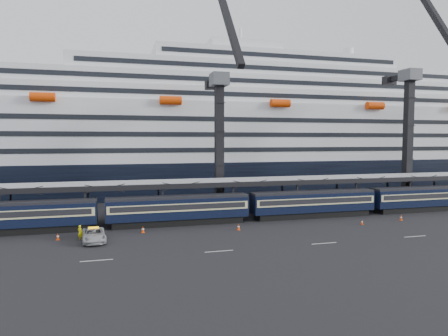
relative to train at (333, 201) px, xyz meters
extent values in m
plane|color=black|center=(4.65, -10.00, -2.20)|extent=(260.00, 260.00, 0.00)
cube|color=beige|center=(-33.35, -14.00, -2.19)|extent=(3.00, 0.15, 0.02)
cube|color=beige|center=(-21.35, -14.00, -2.19)|extent=(3.00, 0.15, 0.02)
cube|color=beige|center=(-9.35, -14.00, -2.19)|extent=(3.00, 0.15, 0.02)
cube|color=beige|center=(2.65, -14.00, -2.19)|extent=(3.00, 0.15, 0.02)
cube|color=black|center=(-43.35, 0.00, -1.75)|extent=(17.48, 2.40, 0.90)
cube|color=black|center=(-43.35, 0.00, 0.05)|extent=(19.00, 2.80, 2.70)
cube|color=beige|center=(-43.35, 0.00, 0.35)|extent=(18.62, 2.92, 1.05)
cube|color=black|center=(-43.35, 0.00, 0.40)|extent=(17.86, 2.98, 0.70)
cube|color=black|center=(-43.35, 0.00, 1.55)|extent=(19.00, 2.50, 0.35)
cube|color=black|center=(-23.35, 0.00, -1.75)|extent=(17.48, 2.40, 0.90)
cube|color=black|center=(-23.35, 0.00, 0.05)|extent=(19.00, 2.80, 2.70)
cube|color=beige|center=(-23.35, 0.00, 0.35)|extent=(18.62, 2.92, 1.05)
cube|color=black|center=(-23.35, 0.00, 0.40)|extent=(17.86, 2.98, 0.70)
cube|color=black|center=(-23.35, 0.00, 1.55)|extent=(19.00, 2.50, 0.35)
cube|color=black|center=(-3.35, 0.00, -1.75)|extent=(17.48, 2.40, 0.90)
cube|color=black|center=(-3.35, 0.00, 0.05)|extent=(19.00, 2.80, 2.70)
cube|color=beige|center=(-3.35, 0.00, 0.35)|extent=(18.62, 2.92, 1.05)
cube|color=black|center=(-3.35, 0.00, 0.40)|extent=(17.86, 2.98, 0.70)
cube|color=black|center=(-3.35, 0.00, 1.55)|extent=(19.00, 2.50, 0.35)
cube|color=black|center=(16.65, 0.00, -1.75)|extent=(17.48, 2.40, 0.90)
cube|color=black|center=(16.65, 0.00, 0.05)|extent=(19.00, 2.80, 2.70)
cube|color=beige|center=(16.65, 0.00, 0.35)|extent=(18.62, 2.92, 1.05)
cube|color=black|center=(16.65, 0.00, 0.40)|extent=(17.86, 2.98, 0.70)
cube|color=black|center=(16.65, 0.00, 1.55)|extent=(19.00, 2.50, 0.35)
cube|color=gray|center=(4.65, 4.00, 3.20)|extent=(130.00, 6.00, 0.25)
cube|color=black|center=(4.65, 1.00, 2.90)|extent=(130.00, 0.25, 0.70)
cube|color=black|center=(4.65, 7.00, 2.90)|extent=(130.00, 0.25, 0.70)
cube|color=black|center=(-45.35, 1.20, 0.50)|extent=(0.25, 0.25, 5.40)
cube|color=black|center=(-45.35, 6.80, 0.50)|extent=(0.25, 0.25, 5.40)
cube|color=black|center=(-35.35, 1.20, 0.50)|extent=(0.25, 0.25, 5.40)
cube|color=black|center=(-35.35, 6.80, 0.50)|extent=(0.25, 0.25, 5.40)
cube|color=black|center=(-25.35, 1.20, 0.50)|extent=(0.25, 0.25, 5.40)
cube|color=black|center=(-25.35, 6.80, 0.50)|extent=(0.25, 0.25, 5.40)
cube|color=black|center=(-15.35, 1.20, 0.50)|extent=(0.25, 0.25, 5.40)
cube|color=black|center=(-15.35, 6.80, 0.50)|extent=(0.25, 0.25, 5.40)
cube|color=black|center=(-5.35, 1.20, 0.50)|extent=(0.25, 0.25, 5.40)
cube|color=black|center=(-5.35, 6.80, 0.50)|extent=(0.25, 0.25, 5.40)
cube|color=black|center=(4.65, 1.20, 0.50)|extent=(0.25, 0.25, 5.40)
cube|color=black|center=(4.65, 6.80, 0.50)|extent=(0.25, 0.25, 5.40)
cube|color=black|center=(14.65, 1.20, 0.50)|extent=(0.25, 0.25, 5.40)
cube|color=black|center=(14.65, 6.80, 0.50)|extent=(0.25, 0.25, 5.40)
cube|color=black|center=(24.65, 6.80, 0.50)|extent=(0.25, 0.25, 5.40)
cube|color=black|center=(4.65, 36.00, 1.30)|extent=(200.00, 28.00, 7.00)
cube|color=silver|center=(4.65, 36.00, 10.80)|extent=(190.00, 26.88, 12.00)
cube|color=silver|center=(4.65, 36.00, 18.30)|extent=(160.00, 24.64, 3.00)
cube|color=black|center=(4.65, 23.63, 18.30)|extent=(153.60, 0.12, 0.90)
cube|color=silver|center=(4.65, 36.00, 21.30)|extent=(124.00, 21.84, 3.00)
cube|color=black|center=(4.65, 25.03, 21.30)|extent=(119.04, 0.12, 0.90)
cube|color=silver|center=(4.65, 36.00, 24.30)|extent=(90.00, 19.04, 3.00)
cube|color=black|center=(4.65, 26.43, 24.30)|extent=(86.40, 0.12, 0.90)
cube|color=silver|center=(4.65, 36.00, 27.30)|extent=(56.00, 16.24, 3.00)
cube|color=black|center=(4.65, 27.83, 27.30)|extent=(53.76, 0.12, 0.90)
cube|color=silver|center=(-3.35, 36.00, 29.80)|extent=(16.00, 12.00, 2.50)
cylinder|color=silver|center=(24.65, 36.00, 30.30)|extent=(2.80, 2.80, 3.00)
cylinder|color=#E73F07|center=(-43.35, 21.96, 16.60)|extent=(4.00, 1.60, 1.60)
cylinder|color=#E73F07|center=(-21.35, 21.96, 16.60)|extent=(4.00, 1.60, 1.60)
cylinder|color=#E73F07|center=(0.65, 21.96, 16.60)|extent=(4.00, 1.60, 1.60)
cylinder|color=#E73F07|center=(22.65, 21.96, 16.60)|extent=(4.00, 1.60, 1.60)
cube|color=#474A4E|center=(-15.35, 9.00, -1.20)|extent=(4.50, 4.50, 2.00)
cube|color=black|center=(-15.35, 9.00, 8.80)|extent=(1.30, 1.30, 18.00)
cube|color=#474A4E|center=(-15.35, 9.00, 18.80)|extent=(2.60, 3.20, 2.00)
cube|color=black|center=(-15.35, 3.21, 25.69)|extent=(0.90, 12.26, 14.37)
cube|color=black|center=(-15.35, 11.52, 18.80)|extent=(0.90, 5.04, 0.90)
cube|color=black|center=(-15.35, 14.04, 18.60)|extent=(2.20, 1.60, 1.60)
cube|color=#474A4E|center=(19.65, 8.00, -1.20)|extent=(4.50, 4.50, 2.00)
cube|color=black|center=(19.65, 8.00, 9.80)|extent=(1.30, 1.30, 20.00)
cube|color=#474A4E|center=(19.65, 8.00, 20.80)|extent=(2.60, 3.20, 2.00)
cube|color=black|center=(19.65, 2.26, 28.99)|extent=(0.90, 12.21, 16.90)
cube|color=black|center=(19.65, 10.80, 20.80)|extent=(0.90, 5.60, 0.90)
cube|color=black|center=(19.65, 13.60, 20.60)|extent=(2.20, 1.60, 1.60)
imported|color=#A0A1A6|center=(-33.97, -6.45, -1.45)|extent=(2.97, 5.60, 1.50)
imported|color=yellow|center=(-35.52, -5.18, -1.35)|extent=(0.74, 0.70, 1.70)
cube|color=#E73F07|center=(-37.99, -4.60, -2.18)|extent=(0.39, 0.39, 0.04)
cone|color=#E73F07|center=(-37.99, -4.60, -1.79)|extent=(0.33, 0.33, 0.74)
cylinder|color=white|center=(-37.99, -4.60, -1.79)|extent=(0.28, 0.28, 0.12)
cube|color=#E73F07|center=(-28.34, -3.54, -2.18)|extent=(0.42, 0.42, 0.04)
cone|color=#E73F07|center=(-28.34, -3.54, -1.76)|extent=(0.36, 0.36, 0.80)
cylinder|color=white|center=(-28.34, -3.54, -1.76)|extent=(0.30, 0.30, 0.13)
cube|color=#E73F07|center=(-16.51, -5.20, -2.18)|extent=(0.40, 0.40, 0.04)
cone|color=#E73F07|center=(-16.51, -5.20, -1.78)|extent=(0.33, 0.33, 0.75)
cylinder|color=white|center=(-16.51, -5.20, -1.78)|extent=(0.28, 0.28, 0.13)
cube|color=#E73F07|center=(0.62, -6.44, -2.18)|extent=(0.34, 0.34, 0.04)
cone|color=#E73F07|center=(0.62, -6.44, -1.84)|extent=(0.28, 0.28, 0.64)
cylinder|color=white|center=(0.62, -6.44, -1.84)|extent=(0.24, 0.24, 0.11)
cube|color=#E73F07|center=(7.63, -5.47, -2.18)|extent=(0.40, 0.40, 0.04)
cone|color=#E73F07|center=(7.63, -5.47, -1.78)|extent=(0.34, 0.34, 0.76)
cylinder|color=white|center=(7.63, -5.47, -1.78)|extent=(0.28, 0.28, 0.13)
camera|label=1|loc=(-31.42, -52.95, 9.19)|focal=32.00mm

